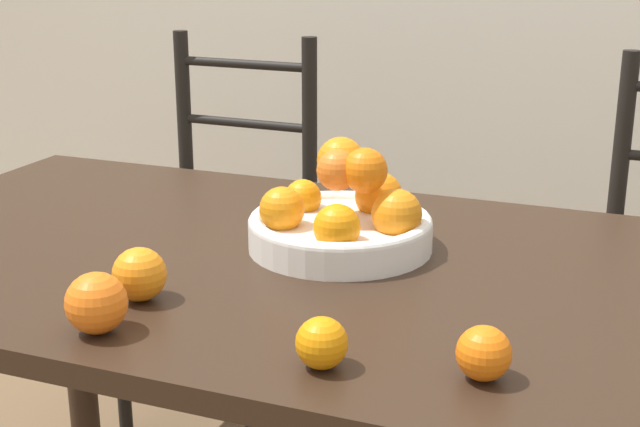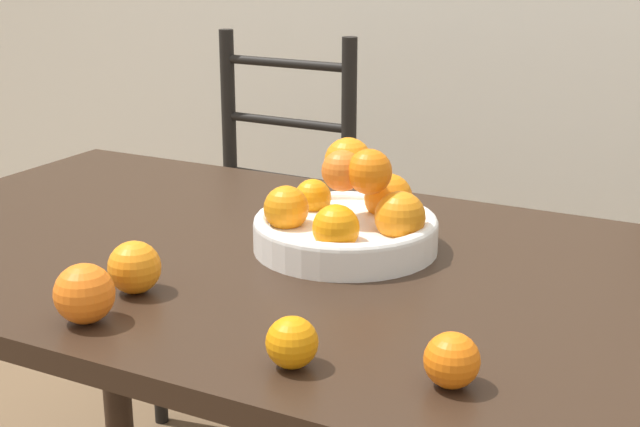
{
  "view_description": "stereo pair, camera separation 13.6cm",
  "coord_description": "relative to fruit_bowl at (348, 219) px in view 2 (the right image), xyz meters",
  "views": [
    {
      "loc": [
        0.57,
        -1.23,
        1.27
      ],
      "look_at": [
        0.1,
        -0.02,
        0.86
      ],
      "focal_mm": 50.0,
      "sensor_mm": 36.0,
      "label": 1
    },
    {
      "loc": [
        0.7,
        -1.17,
        1.27
      ],
      "look_at": [
        0.1,
        -0.02,
        0.86
      ],
      "focal_mm": 50.0,
      "sensor_mm": 36.0,
      "label": 2
    }
  ],
  "objects": [
    {
      "name": "orange_loose_1",
      "position": [
        -0.19,
        -0.31,
        -0.01
      ],
      "size": [
        0.08,
        0.08,
        0.08
      ],
      "color": "orange",
      "rests_on": "dining_table"
    },
    {
      "name": "orange_loose_2",
      "position": [
        0.31,
        -0.37,
        -0.02
      ],
      "size": [
        0.07,
        0.07,
        0.07
      ],
      "color": "orange",
      "rests_on": "dining_table"
    },
    {
      "name": "chair_left",
      "position": [
        -0.58,
        0.68,
        -0.35
      ],
      "size": [
        0.43,
        0.41,
        1.02
      ],
      "rotation": [
        0.0,
        0.0,
        -0.03
      ],
      "color": "black",
      "rests_on": "ground_plane"
    },
    {
      "name": "fruit_bowl",
      "position": [
        0.0,
        0.0,
        0.0
      ],
      "size": [
        0.3,
        0.3,
        0.18
      ],
      "color": "white",
      "rests_on": "dining_table"
    },
    {
      "name": "orange_loose_3",
      "position": [
        -0.19,
        -0.42,
        -0.01
      ],
      "size": [
        0.08,
        0.08,
        0.08
      ],
      "color": "orange",
      "rests_on": "dining_table"
    },
    {
      "name": "orange_loose_0",
      "position": [
        0.12,
        -0.41,
        -0.02
      ],
      "size": [
        0.06,
        0.06,
        0.06
      ],
      "color": "orange",
      "rests_on": "dining_table"
    },
    {
      "name": "dining_table",
      "position": [
        -0.1,
        -0.07,
        -0.16
      ],
      "size": [
        1.5,
        0.87,
        0.77
      ],
      "color": "black",
      "rests_on": "ground_plane"
    }
  ]
}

